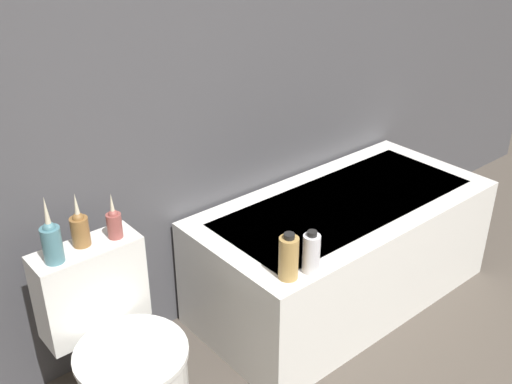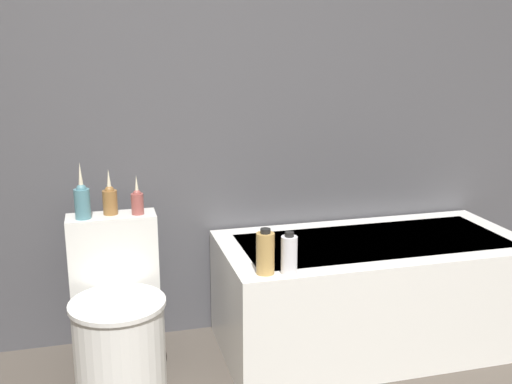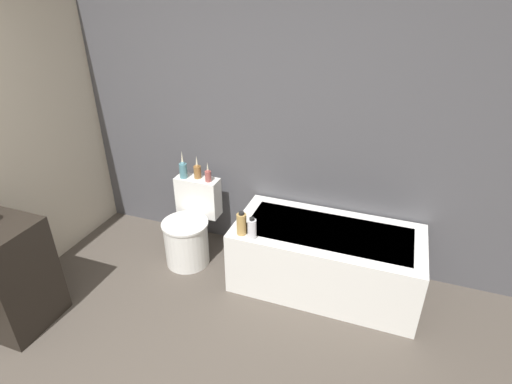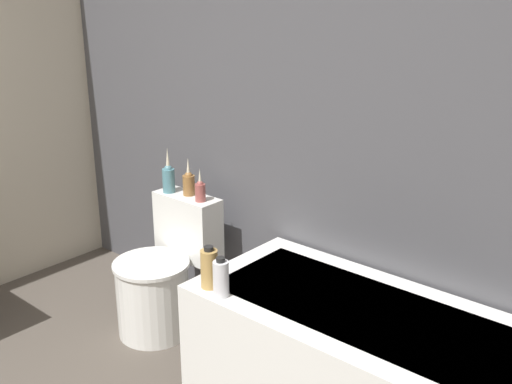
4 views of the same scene
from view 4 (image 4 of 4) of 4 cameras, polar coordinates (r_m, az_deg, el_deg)
The scene contains 8 objects.
wall_back_tiled at distance 3.11m, azimuth 1.87°, elevation 8.93°, with size 6.40×0.06×2.60m.
bathtub at distance 2.74m, azimuth 9.94°, elevation -15.98°, with size 1.51×0.73×0.56m.
toilet at distance 3.41m, azimuth -8.89°, elevation -8.08°, with size 0.42×0.57×0.74m.
vase_gold at distance 3.41m, azimuth -8.33°, elevation 1.39°, with size 0.07×0.07×0.26m.
vase_silver at distance 3.35m, azimuth -6.43°, elevation 0.91°, with size 0.07×0.07×0.21m.
vase_bronze at distance 3.25m, azimuth -5.33°, elevation 0.18°, with size 0.06×0.06×0.19m.
shampoo_bottle_tall at distance 2.70m, azimuth -4.47°, elevation -7.25°, with size 0.08×0.08×0.20m.
shampoo_bottle_short at distance 2.63m, azimuth -3.36°, elevation -8.21°, with size 0.07×0.07×0.18m.
Camera 4 is at (1.92, -0.14, 1.84)m, focal length 42.00 mm.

